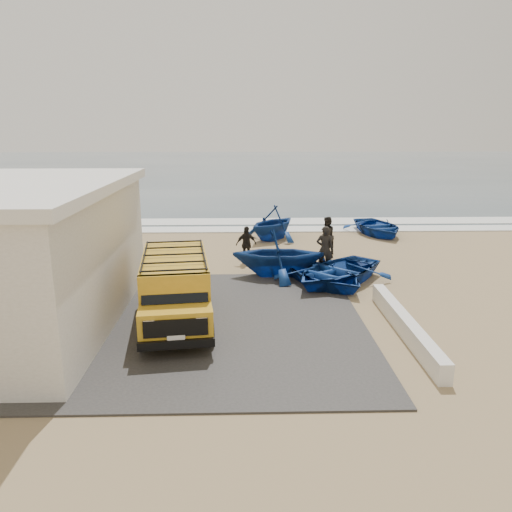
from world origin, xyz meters
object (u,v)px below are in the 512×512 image
object	(u,v)px
boat_mid_left	(278,253)
fisherman_front	(325,249)
boat_near_right	(336,271)
fisherman_back	(246,244)
boat_far_right	(377,227)
van	(175,287)
fisherman_middle	(327,236)
boat_near_left	(324,275)
boat_far_left	(273,223)
parapet	(405,325)

from	to	relation	value
boat_mid_left	fisherman_front	bearing A→B (deg)	-72.46
boat_near_right	fisherman_front	size ratio (longest dim) A/B	2.30
fisherman_back	boat_far_right	bearing A→B (deg)	18.24
van	fisherman_front	distance (m)	7.56
boat_mid_left	fisherman_middle	xyz separation A→B (m)	(2.48, 3.36, -0.05)
boat_near_left	boat_near_right	world-z (taller)	boat_near_right
boat_far_left	fisherman_middle	distance (m)	4.04
boat_near_left	boat_mid_left	world-z (taller)	boat_mid_left
boat_far_left	boat_far_right	distance (m)	5.99
parapet	boat_near_left	xyz separation A→B (m)	(-1.62, 4.63, 0.13)
van	boat_far_right	xyz separation A→B (m)	(9.49, 12.52, -0.71)
boat_near_left	boat_far_right	bearing A→B (deg)	34.49
boat_mid_left	boat_far_left	xyz separation A→B (m)	(0.17, 6.68, -0.05)
van	parapet	bearing A→B (deg)	-16.41
parapet	van	distance (m)	6.83
van	boat_near_left	size ratio (longest dim) A/B	1.31
boat_far_left	boat_far_right	bearing A→B (deg)	49.17
boat_near_right	fisherman_middle	world-z (taller)	fisherman_middle
boat_mid_left	boat_far_left	bearing A→B (deg)	0.42
van	boat_far_right	distance (m)	15.73
boat_near_left	fisherman_middle	world-z (taller)	fisherman_middle
boat_near_right	fisherman_middle	distance (m)	4.34
van	fisherman_middle	bearing A→B (deg)	46.63
parapet	boat_far_left	distance (m)	12.91
fisherman_back	boat_far_left	bearing A→B (deg)	53.27
van	boat_near_left	world-z (taller)	van
boat_mid_left	fisherman_middle	size ratio (longest dim) A/B	2.01
parapet	boat_mid_left	size ratio (longest dim) A/B	1.66
boat_far_left	boat_far_right	size ratio (longest dim) A/B	0.82
boat_far_left	fisherman_back	xyz separation A→B (m)	(-1.43, -4.51, -0.10)
van	boat_far_left	world-z (taller)	van
boat_mid_left	fisherman_back	world-z (taller)	boat_mid_left
fisherman_back	boat_near_right	bearing A→B (deg)	-61.66
boat_mid_left	van	bearing A→B (deg)	146.10
boat_far_right	fisherman_middle	bearing A→B (deg)	-139.20
fisherman_front	fisherman_back	xyz separation A→B (m)	(-3.20, 1.63, -0.16)
van	boat_mid_left	world-z (taller)	van
boat_far_left	boat_mid_left	bearing A→B (deg)	-52.64
boat_far_right	fisherman_middle	world-z (taller)	fisherman_middle
boat_far_left	fisherman_front	world-z (taller)	fisherman_front
boat_near_left	fisherman_middle	distance (m)	4.68
fisherman_front	fisherman_middle	xyz separation A→B (m)	(0.54, 2.82, -0.07)
boat_near_left	boat_near_right	xyz separation A→B (m)	(0.51, 0.27, 0.05)
parapet	boat_near_right	xyz separation A→B (m)	(-1.11, 4.89, 0.18)
boat_far_right	fisherman_back	size ratio (longest dim) A/B	2.60
fisherman_front	boat_near_left	bearing A→B (deg)	90.44
boat_near_left	van	bearing A→B (deg)	-174.27
boat_near_right	fisherman_back	size ratio (longest dim) A/B	2.76
boat_far_right	fisherman_back	bearing A→B (deg)	-152.72
van	fisherman_middle	xyz separation A→B (m)	(5.92, 8.13, -0.25)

